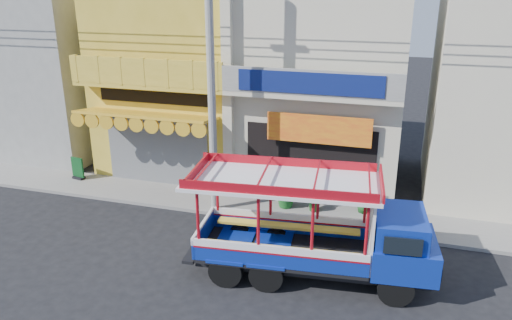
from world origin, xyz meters
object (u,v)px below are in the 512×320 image
Objects in this scene: utility_pole at (215,69)px; potted_plant_c at (365,198)px; green_sign at (78,170)px; songthaew_truck at (329,230)px; potted_plant_b at (314,196)px; potted_plant_a at (287,192)px.

utility_pole reaches higher than potted_plant_c.
utility_pole is 6.69m from potted_plant_c.
utility_pole is 31.16× the size of green_sign.
potted_plant_c is (0.60, 4.29, -0.83)m from songthaew_truck.
green_sign is (-6.46, 1.07, -4.54)m from utility_pole.
potted_plant_b reaches higher than potted_plant_c.
utility_pole reaches higher than potted_plant_a.
green_sign is 8.67m from potted_plant_a.
potted_plant_a reaches higher than green_sign.
songthaew_truck is at bearing 153.75° from potted_plant_b.
potted_plant_b is (0.96, -0.02, -0.00)m from potted_plant_a.
potted_plant_a is at bearing 117.72° from songthaew_truck.
potted_plant_a is at bearing 22.54° from utility_pole.
green_sign is at bearing 159.17° from songthaew_truck.
utility_pole is at bearing 63.80° from potted_plant_b.
utility_pole is 4.98m from potted_plant_a.
potted_plant_a is (2.21, 0.92, -4.37)m from utility_pole.
songthaew_truck is 6.19× the size of potted_plant_a.
potted_plant_a reaches higher than potted_plant_c.
potted_plant_c is at bearing -120.02° from potted_plant_b.
potted_plant_a is 0.96m from potted_plant_b.
potted_plant_a is (-2.07, 3.94, -0.81)m from songthaew_truck.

